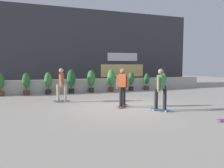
# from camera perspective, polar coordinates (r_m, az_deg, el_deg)

# --- Properties ---
(ground_plane) EXTENTS (48.00, 48.00, 0.00)m
(ground_plane) POSITION_cam_1_polar(r_m,az_deg,el_deg) (9.49, 3.00, -6.15)
(ground_plane) COLOR #A8A093
(planter_wall) EXTENTS (18.00, 0.40, 0.90)m
(planter_wall) POSITION_cam_1_polar(r_m,az_deg,el_deg) (15.10, -5.63, -0.34)
(planter_wall) COLOR #B2ADA3
(planter_wall) RESTS_ON ground
(building_backdrop) EXTENTS (20.00, 2.08, 6.50)m
(building_backdrop) POSITION_cam_1_polar(r_m,az_deg,el_deg) (19.00, -8.56, 9.14)
(building_backdrop) COLOR #38383D
(building_backdrop) RESTS_ON ground
(potted_plant_0) EXTENTS (0.46, 0.46, 1.40)m
(potted_plant_0) POSITION_cam_1_polar(r_m,az_deg,el_deg) (14.36, -27.74, 0.26)
(potted_plant_0) COLOR brown
(potted_plant_0) RESTS_ON ground
(potted_plant_1) EXTENTS (0.45, 0.45, 1.37)m
(potted_plant_1) POSITION_cam_1_polar(r_m,az_deg,el_deg) (14.22, -21.97, 0.33)
(potted_plant_1) COLOR brown
(potted_plant_1) RESTS_ON ground
(potted_plant_2) EXTENTS (0.46, 0.46, 1.40)m
(potted_plant_2) POSITION_cam_1_polar(r_m,az_deg,el_deg) (14.22, -16.69, 0.58)
(potted_plant_2) COLOR #2D2823
(potted_plant_2) RESTS_ON ground
(potted_plant_3) EXTENTS (0.55, 0.55, 1.58)m
(potted_plant_3) POSITION_cam_1_polar(r_m,az_deg,el_deg) (14.35, -10.84, 1.22)
(potted_plant_3) COLOR black
(potted_plant_3) RESTS_ON ground
(potted_plant_4) EXTENTS (0.53, 0.53, 1.53)m
(potted_plant_4) POSITION_cam_1_polar(r_m,az_deg,el_deg) (14.61, -5.59, 1.24)
(potted_plant_4) COLOR #2D2823
(potted_plant_4) RESTS_ON ground
(potted_plant_5) EXTENTS (0.55, 0.55, 1.57)m
(potted_plant_5) POSITION_cam_1_polar(r_m,az_deg,el_deg) (15.01, -0.21, 1.46)
(potted_plant_5) COLOR brown
(potted_plant_5) RESTS_ON ground
(potted_plant_6) EXTENTS (0.45, 0.45, 1.38)m
(potted_plant_6) POSITION_cam_1_polar(r_m,az_deg,el_deg) (15.59, 5.11, 1.07)
(potted_plant_6) COLOR black
(potted_plant_6) RESTS_ON ground
(potted_plant_7) EXTENTS (0.39, 0.39, 1.25)m
(potted_plant_7) POSITION_cam_1_polar(r_m,az_deg,el_deg) (16.16, 9.27, 0.78)
(potted_plant_7) COLOR brown
(potted_plant_7) RESTS_ON ground
(potted_plant_8) EXTENTS (0.38, 0.38, 1.24)m
(potted_plant_8) POSITION_cam_1_polar(r_m,az_deg,el_deg) (16.92, 13.65, 0.85)
(potted_plant_8) COLOR #2D2823
(potted_plant_8) RESTS_ON ground
(skater_foreground) EXTENTS (0.70, 0.72, 1.70)m
(skater_foreground) POSITION_cam_1_polar(r_m,az_deg,el_deg) (9.30, 2.84, -0.51)
(skater_foreground) COLOR maroon
(skater_foreground) RESTS_ON ground
(skater_far_left) EXTENTS (0.65, 0.76, 1.70)m
(skater_far_left) POSITION_cam_1_polar(r_m,az_deg,el_deg) (8.73, 12.87, -0.98)
(skater_far_left) COLOR #266699
(skater_far_left) RESTS_ON ground
(skater_mid_plaza) EXTENTS (0.82, 0.54, 1.70)m
(skater_mid_plaza) POSITION_cam_1_polar(r_m,az_deg,el_deg) (10.89, -13.37, 0.15)
(skater_mid_plaza) COLOR #266699
(skater_mid_plaza) RESTS_ON ground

